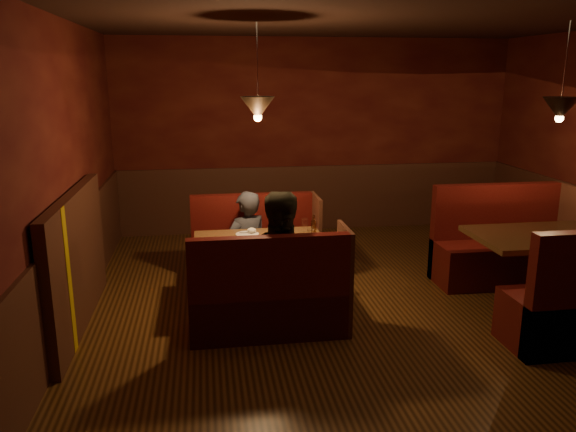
{
  "coord_description": "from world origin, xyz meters",
  "views": [
    {
      "loc": [
        -1.68,
        -4.9,
        2.37
      ],
      "look_at": [
        -0.85,
        0.64,
        0.95
      ],
      "focal_mm": 35.0,
      "sensor_mm": 36.0,
      "label": 1
    }
  ],
  "objects": [
    {
      "name": "room",
      "position": [
        -0.28,
        0.04,
        1.05
      ],
      "size": [
        6.02,
        7.02,
        2.92
      ],
      "color": "#331D0B",
      "rests_on": "ground"
    },
    {
      "name": "diner_b",
      "position": [
        -0.97,
        0.03,
        0.84
      ],
      "size": [
        0.93,
        0.8,
        1.68
      ],
      "primitive_type": "imported",
      "rotation": [
        0.0,
        0.0,
        0.22
      ],
      "color": "black",
      "rests_on": "ground"
    },
    {
      "name": "second_table",
      "position": [
        1.69,
        0.08,
        0.6
      ],
      "size": [
        1.43,
        0.91,
        0.81
      ],
      "color": "#54351C",
      "rests_on": "ground"
    },
    {
      "name": "main_bench_far",
      "position": [
        -1.12,
        1.4,
        0.32
      ],
      "size": [
        1.47,
        0.53,
        1.0
      ],
      "color": "#4F1310",
      "rests_on": "ground"
    },
    {
      "name": "second_bench_far",
      "position": [
        1.72,
        0.93,
        0.36
      ],
      "size": [
        1.58,
        0.59,
        1.13
      ],
      "color": "#4F1310",
      "rests_on": "ground"
    },
    {
      "name": "main_bench_near",
      "position": [
        -1.12,
        -0.12,
        0.32
      ],
      "size": [
        1.47,
        0.53,
        1.0
      ],
      "color": "#4F1310",
      "rests_on": "ground"
    },
    {
      "name": "main_table",
      "position": [
        -1.14,
        0.64,
        0.55
      ],
      "size": [
        1.34,
        0.81,
        0.94
      ],
      "color": "#54351C",
      "rests_on": "ground"
    },
    {
      "name": "diner_a",
      "position": [
        -1.24,
        1.24,
        0.73
      ],
      "size": [
        0.63,
        0.54,
        1.45
      ],
      "primitive_type": "imported",
      "rotation": [
        0.0,
        0.0,
        3.58
      ],
      "color": "#2B2D37",
      "rests_on": "ground"
    }
  ]
}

